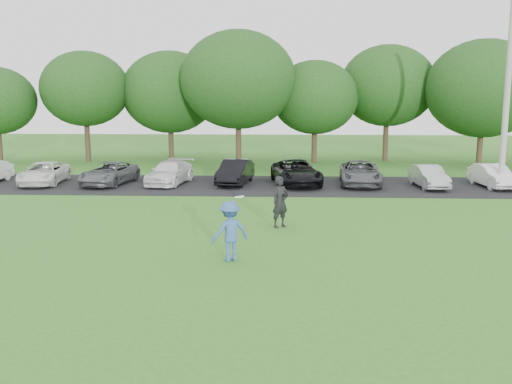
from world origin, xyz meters
TOP-DOWN VIEW (x-y plane):
  - ground at (0.00, 0.00)m, footprint 100.00×100.00m
  - parking_lot at (0.00, 13.00)m, footprint 32.00×6.50m
  - utility_pole at (11.37, 12.09)m, footprint 0.28×0.28m
  - frisbee_player at (-0.54, -0.24)m, footprint 1.25×1.08m
  - camera_bystander at (0.82, 3.88)m, footprint 0.78×0.74m
  - parked_cars at (0.17, 13.03)m, footprint 30.66×5.11m
  - tree_row at (1.51, 22.76)m, footprint 42.39×9.85m

SIDE VIEW (x-z plane):
  - ground at x=0.00m, z-range 0.00..0.00m
  - parking_lot at x=0.00m, z-range 0.00..0.03m
  - parked_cars at x=0.17m, z-range -0.01..1.24m
  - frisbee_player at x=-0.54m, z-range -0.09..1.78m
  - camera_bystander at x=0.82m, z-range 0.00..1.79m
  - utility_pole at x=11.37m, z-range 0.00..9.23m
  - tree_row at x=1.51m, z-range 0.59..9.23m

